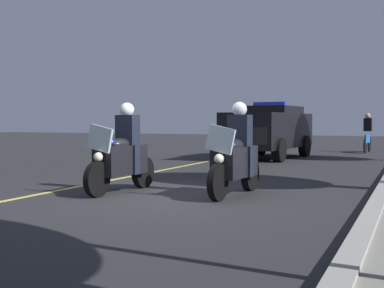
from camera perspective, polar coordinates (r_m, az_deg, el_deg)
ground_plane at (r=9.57m, az=-2.59°, el=-5.66°), size 80.00×80.00×0.00m
curb_strip at (r=8.63m, az=19.64°, el=-6.21°), size 48.00×0.24×0.15m
lane_stripe_center at (r=10.75m, az=-13.63°, el=-4.80°), size 48.00×0.12×0.01m
police_motorcycle_lead_left at (r=10.04m, az=-7.70°, el=-1.28°), size 2.14×0.62×1.72m
police_motorcycle_lead_right at (r=9.54m, az=4.79°, el=-1.47°), size 2.14×0.62×1.72m
police_suv at (r=19.13m, az=8.42°, el=1.64°), size 5.03×2.38×2.05m
cyclist_background at (r=23.53m, az=18.68°, el=1.16°), size 1.76×0.34×1.69m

